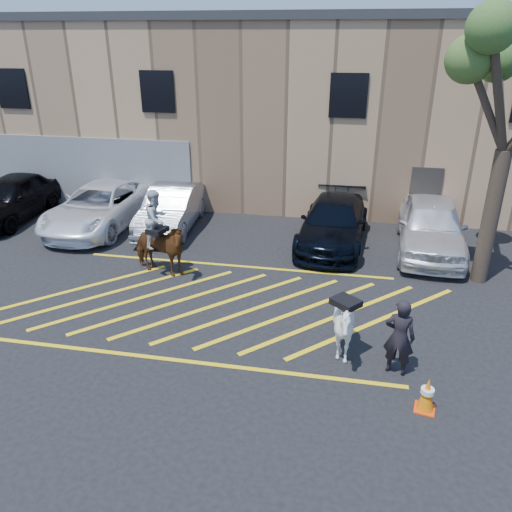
% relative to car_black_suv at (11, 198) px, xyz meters
% --- Properties ---
extents(ground, '(90.00, 90.00, 0.00)m').
position_rel_car_black_suv_xyz_m(ground, '(9.42, -4.83, -0.84)').
color(ground, black).
rests_on(ground, ground).
extents(car_black_suv, '(2.17, 5.00, 1.68)m').
position_rel_car_black_suv_xyz_m(car_black_suv, '(0.00, 0.00, 0.00)').
color(car_black_suv, black).
rests_on(car_black_suv, ground).
extents(car_white_pickup, '(2.72, 5.62, 1.54)m').
position_rel_car_black_suv_xyz_m(car_white_pickup, '(3.75, -0.15, -0.07)').
color(car_white_pickup, white).
rests_on(car_white_pickup, ground).
extents(car_silver_sedan, '(1.90, 4.72, 1.53)m').
position_rel_car_black_suv_xyz_m(car_silver_sedan, '(6.41, 0.15, -0.08)').
color(car_silver_sedan, '#9B9EA9').
rests_on(car_silver_sedan, ground).
extents(car_blue_suv, '(2.45, 5.26, 1.49)m').
position_rel_car_black_suv_xyz_m(car_blue_suv, '(12.26, -0.15, -0.10)').
color(car_blue_suv, black).
rests_on(car_blue_suv, ground).
extents(car_white_suv, '(2.38, 5.20, 1.73)m').
position_rel_car_black_suv_xyz_m(car_white_suv, '(15.40, -0.23, 0.03)').
color(car_white_suv, white).
rests_on(car_white_suv, ground).
extents(handler, '(0.71, 0.55, 1.73)m').
position_rel_car_black_suv_xyz_m(handler, '(13.92, -7.14, 0.03)').
color(handler, black).
rests_on(handler, ground).
extents(warehouse, '(32.42, 10.20, 7.30)m').
position_rel_car_black_suv_xyz_m(warehouse, '(9.41, 7.16, 2.81)').
color(warehouse, tan).
rests_on(warehouse, ground).
extents(hatching_zone, '(12.60, 5.12, 0.01)m').
position_rel_car_black_suv_xyz_m(hatching_zone, '(9.42, -5.13, -0.83)').
color(hatching_zone, yellow).
rests_on(hatching_zone, ground).
extents(mounted_bay, '(2.12, 1.35, 2.59)m').
position_rel_car_black_suv_xyz_m(mounted_bay, '(7.35, -3.59, 0.21)').
color(mounted_bay, brown).
rests_on(mounted_bay, ground).
extents(saddled_white, '(1.84, 1.86, 1.53)m').
position_rel_car_black_suv_xyz_m(saddled_white, '(12.79, -6.78, -0.07)').
color(saddled_white, silver).
rests_on(saddled_white, ground).
extents(traffic_cone, '(0.45, 0.45, 0.73)m').
position_rel_car_black_suv_xyz_m(traffic_cone, '(14.41, -8.25, -0.47)').
color(traffic_cone, '#FF3E0A').
rests_on(traffic_cone, ground).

